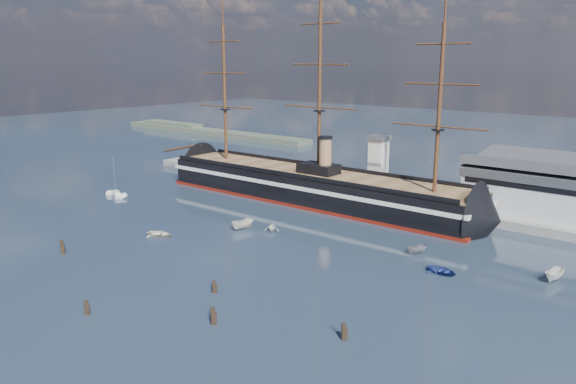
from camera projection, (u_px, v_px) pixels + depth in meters
The scene contains 17 objects.
ground at pixel (289, 224), 126.73m from camera, with size 600.00×600.00×0.00m, color #222D39.
quay at pixel (406, 201), 147.34m from camera, with size 180.00×18.00×2.00m, color slate.
quay_tower at pixel (378, 163), 147.23m from camera, with size 5.00×5.00×15.00m.
shoreline at pixel (198, 130), 284.27m from camera, with size 120.00×10.00×4.00m.
warship at pixel (307, 185), 147.28m from camera, with size 112.99×17.56×53.94m.
sailboat at pixel (117, 194), 152.38m from camera, with size 6.93×4.41×10.71m.
motorboat_a at pixel (243, 229), 123.00m from camera, with size 6.88×2.52×2.75m, color silver.
motorboat_b at pixel (160, 237), 117.79m from camera, with size 3.65×1.46×1.70m, color #F3EACE.
motorboat_c at pixel (417, 254), 107.29m from camera, with size 5.32×1.95×2.13m, color slate.
motorboat_d at pixel (272, 231), 121.73m from camera, with size 6.00×2.60×2.20m, color white.
motorboat_e at pixel (442, 274), 97.51m from camera, with size 3.37×1.35×1.57m, color navy.
motorboat_f at pixel (554, 281), 94.31m from camera, with size 6.33×2.32×2.53m, color silver.
piling_near_left at pixel (63, 254), 107.30m from camera, with size 0.64×0.64×3.54m, color black.
piling_near_mid at pixel (87, 314), 81.90m from camera, with size 0.64×0.64×2.90m, color black.
piling_near_right at pixel (213, 324), 78.90m from camera, with size 0.64×0.64×3.22m, color black.
piling_far_right at pixel (343, 340), 74.55m from camera, with size 0.64×0.64×3.06m, color black.
piling_extra at pixel (214, 293), 89.56m from camera, with size 0.64×0.64×2.66m, color black.
Camera 1 is at (77.97, -53.37, 36.30)m, focal length 35.00 mm.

